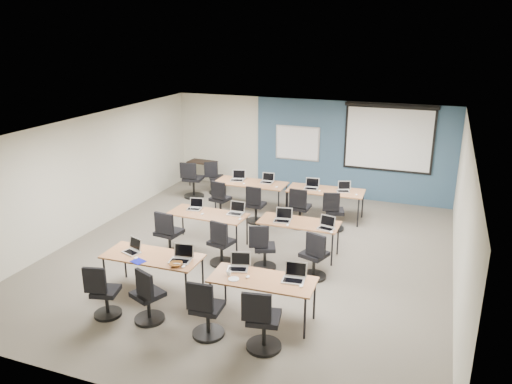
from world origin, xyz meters
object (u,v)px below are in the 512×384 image
at_px(laptop_4, 195,206).
at_px(task_chair_10, 299,211).
at_px(laptop_9, 267,180).
at_px(task_chair_8, 220,202).
at_px(laptop_10, 312,186).
at_px(task_chair_2, 206,313).
at_px(laptop_6, 283,218).
at_px(task_chair_6, 263,251).
at_px(laptop_8, 238,178).
at_px(task_chair_5, 221,247).
at_px(laptop_11, 344,189).
at_px(training_table_front_left, 153,258).
at_px(training_table_mid_left, 208,216).
at_px(training_table_back_right, 326,192).
at_px(laptop_1, 181,257).
at_px(utility_table, 202,165).
at_px(task_chair_0, 103,296).
at_px(training_table_front_right, 263,282).
at_px(laptop_3, 294,276).
at_px(laptop_7, 327,225).
at_px(task_chair_9, 255,208).
at_px(task_chair_7, 314,259).
at_px(laptop_0, 133,249).
at_px(training_table_back_left, 251,184).
at_px(spare_chair_a, 215,180).
at_px(training_table_mid_right, 299,224).
at_px(whiteboard, 297,143).
at_px(laptop_5, 236,211).
at_px(laptop_2, 239,265).
at_px(spare_chair_b, 192,183).
at_px(task_chair_3, 262,325).
at_px(projector_screen, 389,135).
at_px(task_chair_1, 148,300).

height_order(laptop_4, task_chair_10, task_chair_10).
bearing_deg(laptop_9, task_chair_8, -136.86).
bearing_deg(task_chair_10, laptop_10, 86.97).
distance_m(task_chair_2, laptop_4, 3.82).
height_order(laptop_6, task_chair_8, laptop_6).
bearing_deg(task_chair_10, task_chair_6, -90.06).
distance_m(laptop_8, laptop_10, 2.01).
height_order(task_chair_5, laptop_11, task_chair_5).
bearing_deg(training_table_front_left, training_table_mid_left, 88.64).
distance_m(training_table_back_right, laptop_1, 4.96).
relative_size(training_table_mid_left, utility_table, 2.06).
bearing_deg(task_chair_0, training_table_mid_left, 69.71).
bearing_deg(task_chair_5, task_chair_8, 127.24).
xyz_separation_m(training_table_front_right, laptop_3, (0.48, 0.15, 0.11)).
bearing_deg(laptop_11, task_chair_5, -137.14).
relative_size(laptop_4, laptop_7, 0.96).
xyz_separation_m(training_table_back_right, task_chair_9, (-1.52, -0.93, -0.30)).
height_order(laptop_1, task_chair_7, laptop_1).
xyz_separation_m(laptop_0, laptop_4, (0.01, 2.39, -0.00)).
bearing_deg(task_chair_6, training_table_back_left, 93.16).
bearing_deg(task_chair_6, training_table_front_right, -92.45).
relative_size(task_chair_0, laptop_1, 2.64).
bearing_deg(spare_chair_a, task_chair_0, -112.31).
bearing_deg(training_table_mid_right, whiteboard, 106.33).
bearing_deg(training_table_front_right, task_chair_2, -131.73).
relative_size(laptop_5, laptop_9, 1.05).
bearing_deg(laptop_0, task_chair_10, 82.69).
bearing_deg(training_table_mid_right, task_chair_8, 149.58).
xyz_separation_m(laptop_0, laptop_10, (2.06, 4.75, 0.00)).
distance_m(laptop_2, laptop_8, 5.10).
relative_size(laptop_2, spare_chair_b, 0.33).
relative_size(training_table_back_right, task_chair_5, 1.94).
height_order(training_table_mid_right, task_chair_3, task_chair_3).
bearing_deg(laptop_8, laptop_11, -13.44).
xyz_separation_m(whiteboard, spare_chair_a, (-2.14, -0.96, -1.05)).
bearing_deg(training_table_mid_right, task_chair_9, 136.99).
height_order(laptop_3, laptop_9, laptop_3).
bearing_deg(laptop_6, utility_table, 125.49).
relative_size(training_table_front_left, utility_table, 2.12).
distance_m(projector_screen, task_chair_10, 3.41).
relative_size(task_chair_1, task_chair_7, 1.00).
xyz_separation_m(whiteboard, laptop_10, (0.89, -1.76, -0.66)).
bearing_deg(task_chair_8, laptop_8, 93.77).
xyz_separation_m(task_chair_3, laptop_10, (-0.74, 5.67, 0.37)).
distance_m(training_table_back_right, task_chair_0, 6.22).
xyz_separation_m(training_table_mid_right, laptop_9, (-1.55, 2.40, 0.11)).
bearing_deg(training_table_mid_right, spare_chair_b, 145.87).
relative_size(laptop_1, laptop_11, 1.14).
bearing_deg(laptop_0, training_table_mid_right, 65.44).
bearing_deg(utility_table, task_chair_9, -38.27).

